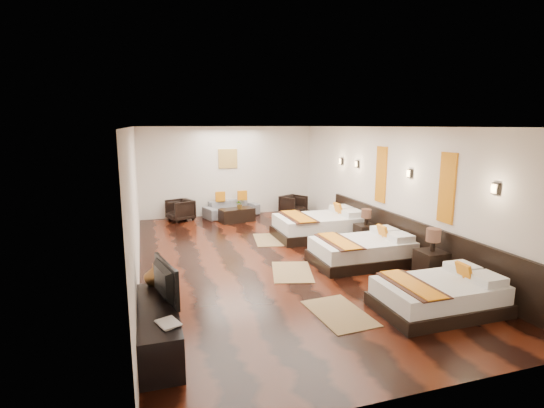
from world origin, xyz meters
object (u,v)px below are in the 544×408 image
object	(u,v)px
figurine	(154,274)
armchair_right	(293,205)
bed_near	(440,295)
tv	(160,282)
sofa	(232,209)
tv_console	(158,328)
bed_far	(320,226)
nightstand_a	(431,262)
bed_mid	(363,251)
book	(159,326)
nightstand_b	(365,232)
coffee_table	(237,215)
table_plant	(240,204)
armchair_left	(180,210)

from	to	relation	value
figurine	armchair_right	xyz separation A→B (m)	(4.46, 6.21, -0.39)
bed_near	tv	bearing A→B (deg)	174.61
sofa	tv_console	bearing A→B (deg)	-126.05
bed_far	nightstand_a	world-z (taller)	nightstand_a
bed_near	bed_far	distance (m)	4.51
nightstand_a	tv	distance (m)	4.98
bed_near	figurine	xyz separation A→B (m)	(-4.19, 0.99, 0.46)
bed_mid	book	size ratio (longest dim) A/B	6.80
armchair_right	bed_far	bearing A→B (deg)	-124.88
nightstand_b	tv	size ratio (longest dim) A/B	0.95
bed_mid	nightstand_b	xyz separation A→B (m)	(0.75, 1.19, 0.04)
tv_console	sofa	xyz separation A→B (m)	(2.53, 7.40, -0.02)
tv	sofa	xyz separation A→B (m)	(2.48, 7.19, -0.56)
nightstand_a	tv_console	xyz separation A→B (m)	(-4.95, -0.97, -0.07)
nightstand_a	nightstand_b	size ratio (longest dim) A/B	1.11
figurine	coffee_table	size ratio (longest dim) A/B	0.32
nightstand_b	coffee_table	world-z (taller)	nightstand_b
tv	book	bearing A→B (deg)	162.73
table_plant	nightstand_a	bearing A→B (deg)	-67.37
nightstand_a	table_plant	distance (m)	6.07
tv_console	table_plant	xyz separation A→B (m)	(2.61, 6.57, 0.27)
bed_near	bed_mid	xyz separation A→B (m)	(0.00, 2.35, 0.02)
coffee_table	book	bearing A→B (deg)	-109.40
tv_console	sofa	bearing A→B (deg)	71.11
nightstand_b	tv	bearing A→B (deg)	-147.32
bed_far	armchair_left	bearing A→B (deg)	137.62
nightstand_b	tv_console	size ratio (longest dim) A/B	0.49
book	armchair_right	bearing A→B (deg)	59.43
armchair_left	nightstand_b	bearing A→B (deg)	24.19
bed_far	armchair_left	distance (m)	4.41
tv	coffee_table	bearing A→B (deg)	-34.54
armchair_right	table_plant	distance (m)	1.92
bed_near	book	xyz separation A→B (m)	(-4.19, -0.36, 0.32)
nightstand_a	armchair_left	xyz separation A→B (m)	(-4.01, 6.34, -0.02)
sofa	armchair_right	distance (m)	1.97
bed_mid	table_plant	world-z (taller)	bed_mid
bed_mid	nightstand_a	size ratio (longest dim) A/B	2.10
tv_console	coffee_table	size ratio (longest dim) A/B	1.80
book	sofa	distance (m)	8.34
bed_near	tv_console	size ratio (longest dim) A/B	1.06
coffee_table	figurine	bearing A→B (deg)	-113.42
bed_far	tv_console	size ratio (longest dim) A/B	1.25
coffee_table	armchair_right	bearing A→B (deg)	10.91
bed_near	bed_mid	world-z (taller)	bed_mid
tv	table_plant	world-z (taller)	tv
bed_mid	bed_far	xyz separation A→B (m)	(0.00, 2.16, 0.03)
tv	armchair_left	distance (m)	7.16
bed_far	sofa	xyz separation A→B (m)	(-1.67, 3.07, -0.04)
book	figurine	size ratio (longest dim) A/B	0.94
bed_near	nightstand_b	distance (m)	3.61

